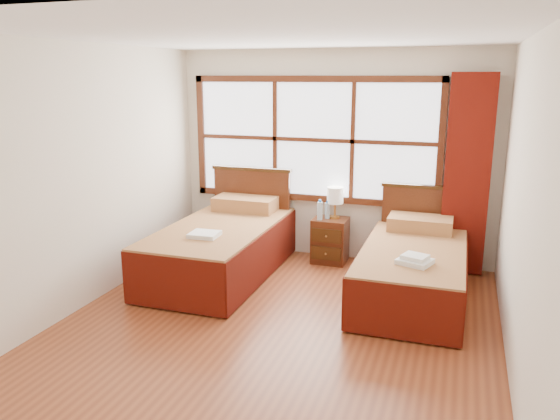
% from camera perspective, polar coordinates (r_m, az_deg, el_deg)
% --- Properties ---
extents(floor, '(4.50, 4.50, 0.00)m').
position_cam_1_polar(floor, '(5.17, -0.60, -12.29)').
color(floor, brown).
rests_on(floor, ground).
extents(ceiling, '(4.50, 4.50, 0.00)m').
position_cam_1_polar(ceiling, '(4.65, -0.69, 17.82)').
color(ceiling, white).
rests_on(ceiling, wall_back).
extents(wall_back, '(4.00, 0.00, 4.00)m').
position_cam_1_polar(wall_back, '(6.88, 5.57, 5.62)').
color(wall_back, silver).
rests_on(wall_back, floor).
extents(wall_left, '(0.00, 4.50, 4.50)m').
position_cam_1_polar(wall_left, '(5.71, -19.98, 3.16)').
color(wall_left, silver).
rests_on(wall_left, floor).
extents(wall_right, '(0.00, 4.50, 4.50)m').
position_cam_1_polar(wall_right, '(4.51, 24.09, 0.10)').
color(wall_right, silver).
rests_on(wall_right, floor).
extents(window, '(3.16, 0.06, 1.56)m').
position_cam_1_polar(window, '(6.87, 3.49, 7.34)').
color(window, white).
rests_on(window, wall_back).
extents(curtain, '(0.50, 0.16, 2.30)m').
position_cam_1_polar(curtain, '(6.59, 18.96, 3.42)').
color(curtain, '#65120A').
rests_on(curtain, wall_back).
extents(bed_left, '(1.15, 2.23, 1.12)m').
position_cam_1_polar(bed_left, '(6.45, -6.00, -3.71)').
color(bed_left, '#3A210C').
rests_on(bed_left, floor).
extents(bed_right, '(1.05, 2.07, 1.02)m').
position_cam_1_polar(bed_right, '(5.93, 13.74, -5.92)').
color(bed_right, '#3A210C').
rests_on(bed_right, floor).
extents(nightstand, '(0.42, 0.42, 0.56)m').
position_cam_1_polar(nightstand, '(6.85, 5.24, -3.17)').
color(nightstand, '#4D2210').
rests_on(nightstand, floor).
extents(towels_left, '(0.32, 0.28, 0.05)m').
position_cam_1_polar(towels_left, '(5.91, -7.90, -2.55)').
color(towels_left, white).
rests_on(towels_left, bed_left).
extents(towels_right, '(0.37, 0.34, 0.09)m').
position_cam_1_polar(towels_right, '(5.33, 13.90, -5.09)').
color(towels_right, white).
rests_on(towels_right, bed_right).
extents(lamp, '(0.20, 0.20, 0.39)m').
position_cam_1_polar(lamp, '(6.74, 5.79, 1.44)').
color(lamp, gold).
rests_on(lamp, nightstand).
extents(bottle_near, '(0.07, 0.07, 0.25)m').
position_cam_1_polar(bottle_near, '(6.68, 4.19, -0.07)').
color(bottle_near, '#A9C7D9').
rests_on(bottle_near, nightstand).
extents(bottle_far, '(0.06, 0.06, 0.23)m').
position_cam_1_polar(bottle_far, '(6.75, 4.97, -0.04)').
color(bottle_far, '#A9C7D9').
rests_on(bottle_far, nightstand).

